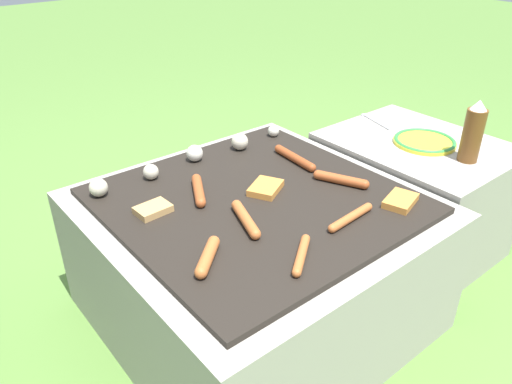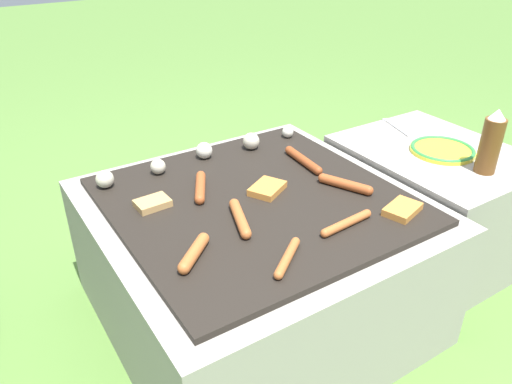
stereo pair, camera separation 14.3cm
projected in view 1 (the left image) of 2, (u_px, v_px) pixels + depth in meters
ground_plane at (256, 312)px, 1.66m from camera, size 14.00×14.00×0.00m
grill at (256, 260)px, 1.55m from camera, size 0.90×0.90×0.44m
side_ledge at (410, 195)px, 1.90m from camera, size 0.50×0.63×0.44m
sausage_front_center at (198, 190)px, 1.45m from camera, size 0.10×0.16×0.03m
sausage_back_right at (341, 179)px, 1.51m from camera, size 0.09×0.16×0.03m
sausage_back_center at (246, 219)px, 1.32m from camera, size 0.08×0.17×0.03m
sausage_front_left at (301, 255)px, 1.18m from camera, size 0.13×0.11×0.02m
sausage_back_left at (295, 158)px, 1.64m from camera, size 0.04×0.20×0.03m
sausage_mid_right at (351, 217)px, 1.33m from camera, size 0.18×0.03×0.02m
sausage_mid_left at (208, 257)px, 1.17m from camera, size 0.12×0.11×0.03m
bread_slice_left at (153, 209)px, 1.37m from camera, size 0.10×0.07×0.02m
bread_slice_right at (400, 201)px, 1.41m from camera, size 0.12×0.10×0.02m
bread_slice_center at (266, 188)px, 1.47m from camera, size 0.13×0.12×0.02m
mushroom_row at (192, 157)px, 1.62m from camera, size 0.73×0.08×0.06m
plate_colorful at (425, 141)px, 1.77m from camera, size 0.22×0.22×0.02m
condiment_bottle at (473, 133)px, 1.61m from camera, size 0.06×0.06×0.21m
fork_utensil at (374, 121)px, 1.96m from camera, size 0.06×0.17×0.01m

